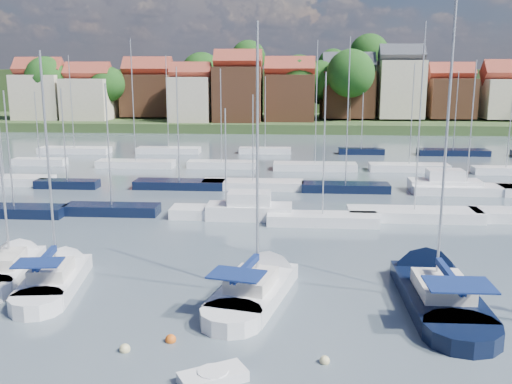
{
  "coord_description": "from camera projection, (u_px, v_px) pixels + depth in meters",
  "views": [
    {
      "loc": [
        -1.52,
        -25.53,
        12.12
      ],
      "look_at": [
        -4.34,
        14.0,
        3.55
      ],
      "focal_mm": 40.0,
      "sensor_mm": 36.0,
      "label": 1
    }
  ],
  "objects": [
    {
      "name": "marina_field",
      "position": [
        328.0,
        180.0,
        61.39
      ],
      "size": [
        79.62,
        41.41,
        15.93
      ],
      "color": "white",
      "rests_on": "ground"
    },
    {
      "name": "buoy_c",
      "position": [
        171.0,
        342.0,
        25.87
      ],
      "size": [
        0.5,
        0.5,
        0.5
      ],
      "primitive_type": "sphere",
      "color": "#D85914",
      "rests_on": "ground"
    },
    {
      "name": "ground",
      "position": [
        309.0,
        175.0,
        66.34
      ],
      "size": [
        260.0,
        260.0,
        0.0
      ],
      "primitive_type": "plane",
      "color": "#45535E",
      "rests_on": "ground"
    },
    {
      "name": "sailboat_centre",
      "position": [
        262.0,
        282.0,
        32.08
      ],
      "size": [
        5.68,
        11.98,
        15.75
      ],
      "rotation": [
        0.0,
        0.0,
        1.34
      ],
      "color": "white",
      "rests_on": "ground"
    },
    {
      "name": "tender",
      "position": [
        213.0,
        377.0,
        22.49
      ],
      "size": [
        2.9,
        2.39,
        0.57
      ],
      "rotation": [
        0.0,
        0.0,
        0.52
      ],
      "color": "white",
      "rests_on": "ground"
    },
    {
      "name": "sailboat_navy",
      "position": [
        430.0,
        284.0,
        31.93
      ],
      "size": [
        3.71,
        13.64,
        18.75
      ],
      "rotation": [
        0.0,
        0.0,
        1.58
      ],
      "color": "black",
      "rests_on": "ground"
    },
    {
      "name": "sailboat_far",
      "position": [
        14.0,
        264.0,
        35.09
      ],
      "size": [
        4.23,
        10.52,
        13.62
      ],
      "rotation": [
        0.0,
        0.0,
        1.72
      ],
      "color": "white",
      "rests_on": "ground"
    },
    {
      "name": "buoy_e",
      "position": [
        398.0,
        279.0,
        33.52
      ],
      "size": [
        0.49,
        0.49,
        0.49
      ],
      "primitive_type": "sphere",
      "color": "#D85914",
      "rests_on": "ground"
    },
    {
      "name": "far_shore_town",
      "position": [
        311.0,
        97.0,
        155.55
      ],
      "size": [
        212.46,
        90.0,
        22.27
      ],
      "color": "#334D26",
      "rests_on": "ground"
    },
    {
      "name": "sailboat_left",
      "position": [
        60.0,
        274.0,
        33.36
      ],
      "size": [
        4.11,
        10.69,
        14.21
      ],
      "rotation": [
        0.0,
        0.0,
        1.7
      ],
      "color": "white",
      "rests_on": "ground"
    },
    {
      "name": "buoy_b",
      "position": [
        125.0,
        351.0,
        24.99
      ],
      "size": [
        0.49,
        0.49,
        0.49
      ],
      "primitive_type": "sphere",
      "color": "beige",
      "rests_on": "ground"
    },
    {
      "name": "buoy_d",
      "position": [
        325.0,
        363.0,
        24.0
      ],
      "size": [
        0.44,
        0.44,
        0.44
      ],
      "primitive_type": "sphere",
      "color": "beige",
      "rests_on": "ground"
    }
  ]
}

